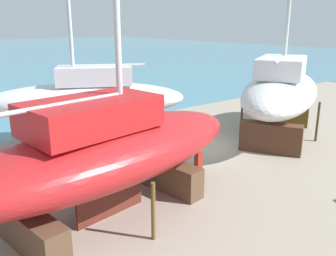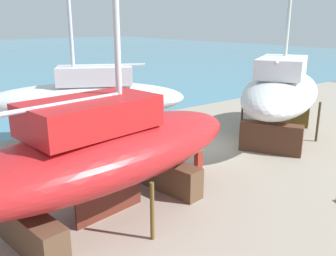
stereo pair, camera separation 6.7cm
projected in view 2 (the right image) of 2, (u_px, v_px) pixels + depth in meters
name	position (u px, v px, depth m)	size (l,w,h in m)	color
ground_plane	(297.00, 181.00, 14.05)	(47.92, 47.92, 0.00)	gray
sailboat_small_center	(87.00, 99.00, 17.76)	(9.89, 7.12, 17.47)	#4B381A
sailboat_mid_port	(281.00, 91.00, 18.73)	(10.83, 8.04, 16.62)	#534019
sailboat_large_starboard	(106.00, 151.00, 10.92)	(10.71, 4.87, 14.64)	brown
worker	(199.00, 150.00, 14.86)	(0.48, 0.32, 1.64)	maroon
barrel_by_slipway	(292.00, 99.00, 27.77)	(0.53, 0.53, 0.81)	olive
timber_short_skew	(287.00, 107.00, 25.94)	(1.20, 0.15, 0.16)	brown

